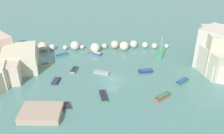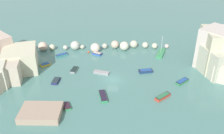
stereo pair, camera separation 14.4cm
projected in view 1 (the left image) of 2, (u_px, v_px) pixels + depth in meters
The scene contains 17 objects.
cove_water at pixel (113, 80), 57.58m from camera, with size 160.00×160.00×0.00m, color slate.
cliff_headland_right at pixel (222, 53), 60.63m from camera, with size 14.89×19.71×10.03m.
rock_breakwater at pixel (98, 46), 71.03m from camera, with size 37.20×4.94×2.65m.
stone_dock at pixel (41, 113), 46.28m from camera, with size 7.52×5.47×1.31m, color tan.
channel_buoy at pixel (88, 52), 69.54m from camera, with size 0.56×0.56×0.56m, color #E04C28.
moored_boat_0 at pixel (161, 53), 68.91m from camera, with size 3.77×5.93×5.36m.
moored_boat_1 at pixel (45, 65), 63.36m from camera, with size 2.81×2.37×0.46m.
moored_boat_2 at pixel (103, 96), 51.37m from camera, with size 1.84×4.14×0.61m.
moored_boat_3 at pixel (182, 81), 56.37m from camera, with size 3.46×3.03×0.57m.
moored_boat_4 at pixel (97, 54), 68.75m from camera, with size 2.95×2.57×0.55m.
moored_boat_5 at pixel (74, 70), 60.84m from camera, with size 1.87×2.98×0.60m.
moored_boat_6 at pixel (101, 73), 59.83m from camera, with size 3.86×2.38×0.52m.
moored_boat_7 at pixel (62, 55), 67.88m from camera, with size 3.35×2.67×0.61m.
moored_boat_8 at pixel (67, 106), 48.66m from camera, with size 1.91×2.58×0.43m.
moored_boat_9 at pixel (163, 96), 51.28m from camera, with size 3.66×3.11×0.64m.
moored_boat_10 at pixel (56, 81), 56.56m from camera, with size 1.73×2.86×0.54m.
moored_boat_11 at pixel (146, 71), 60.43m from camera, with size 3.44×1.74×0.61m.
Camera 1 is at (-2.61, -48.77, 30.65)m, focal length 40.24 mm.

